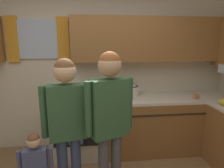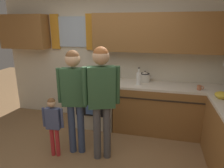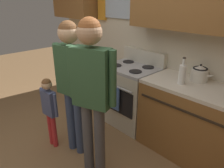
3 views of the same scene
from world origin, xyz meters
The scene contains 9 objects.
back_wall_unit centered at (0.08, 1.82, 1.50)m, with size 4.60×0.42×2.60m.
kitchen_counter_run centered at (1.50, 1.22, 0.45)m, with size 2.15×1.79×0.90m.
stove_oven centered at (-0.24, 1.54, 0.47)m, with size 0.75×0.67×1.10m.
bottle_milk_white centered at (0.57, 1.47, 1.02)m, with size 0.08×0.08×0.31m.
cup_terracotta centered at (1.59, 1.39, 0.94)m, with size 0.11×0.07×0.08m.
stovetop_kettle centered at (0.67, 1.70, 1.00)m, with size 0.27×0.20×0.21m.
adult_holding_child centered at (-0.26, 0.54, 1.01)m, with size 0.49×0.22×1.60m.
adult_in_plaid centered at (0.17, 0.50, 1.05)m, with size 0.49×0.28×1.67m.
small_child centered at (-0.54, 0.37, 0.59)m, with size 0.32×0.13×0.94m.
Camera 1 is at (-0.00, -1.27, 1.73)m, focal length 30.28 mm.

